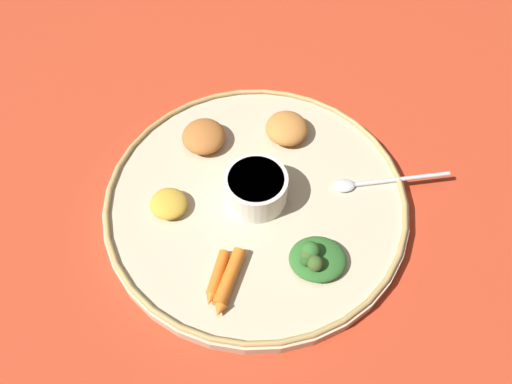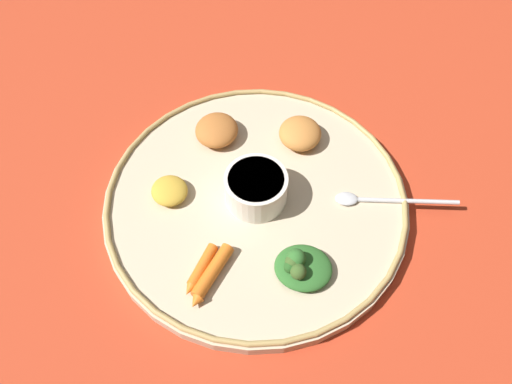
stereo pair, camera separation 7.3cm
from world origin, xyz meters
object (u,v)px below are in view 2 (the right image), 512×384
(greens_pile, at_px, (301,267))
(center_bowl, at_px, (256,188))
(carrot_near_spoon, at_px, (201,269))
(carrot_outer, at_px, (214,276))
(spoon, at_px, (377,200))

(greens_pile, bearing_deg, center_bowl, -128.49)
(carrot_near_spoon, relative_size, carrot_outer, 0.80)
(center_bowl, height_order, carrot_near_spoon, center_bowl)
(greens_pile, relative_size, carrot_near_spoon, 1.21)
(center_bowl, distance_m, spoon, 0.18)
(carrot_outer, bearing_deg, center_bowl, -178.26)
(greens_pile, relative_size, carrot_outer, 0.98)
(spoon, bearing_deg, carrot_near_spoon, -40.95)
(spoon, relative_size, greens_pile, 1.83)
(spoon, xyz_separation_m, carrot_outer, (0.21, -0.16, 0.01))
(greens_pile, xyz_separation_m, carrot_near_spoon, (0.06, -0.12, -0.01))
(spoon, height_order, greens_pile, greens_pile)
(spoon, bearing_deg, greens_pile, -21.55)
(center_bowl, distance_m, greens_pile, 0.14)
(center_bowl, xyz_separation_m, carrot_near_spoon, (0.14, -0.02, -0.02))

